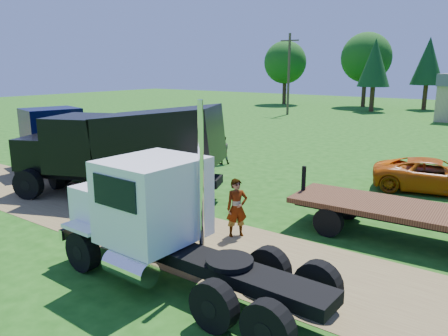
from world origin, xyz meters
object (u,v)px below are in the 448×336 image
Objects in this scene: orange_pickup at (435,176)px; navy_truck at (57,141)px; spectator_a at (237,208)px; flatbed_trailer at (415,216)px; black_dump_truck at (123,147)px; white_semi_tractor at (155,218)px.

navy_truck is at bearing 102.13° from orange_pickup.
navy_truck is at bearing 120.42° from spectator_a.
navy_truck is 18.17m from orange_pickup.
orange_pickup is 0.67× the size of flatbed_trailer.
black_dump_truck is 6.46m from spectator_a.
orange_pickup is at bearing 14.83° from spectator_a.
navy_truck is 12.48m from spectator_a.
black_dump_truck reaches higher than navy_truck.
white_semi_tractor is 0.85× the size of black_dump_truck.
spectator_a is (0.18, 3.45, -0.62)m from white_semi_tractor.
orange_pickup is at bearing 16.25° from black_dump_truck.
black_dump_truck is 1.16× the size of flatbed_trailer.
flatbed_trailer is (11.05, 1.99, -1.30)m from black_dump_truck.
orange_pickup is at bearing 93.47° from flatbed_trailer.
spectator_a is at bearing 88.45° from white_semi_tractor.
orange_pickup is at bearing 73.04° from white_semi_tractor.
navy_truck is (-12.16, 5.18, 0.10)m from white_semi_tractor.
white_semi_tractor is at bearing 148.68° from orange_pickup.
black_dump_truck is at bearing 6.33° from navy_truck.
black_dump_truck is (-6.11, 4.32, 0.57)m from white_semi_tractor.
spectator_a is at bearing 6.51° from navy_truck.
black_dump_truck reaches higher than orange_pickup.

